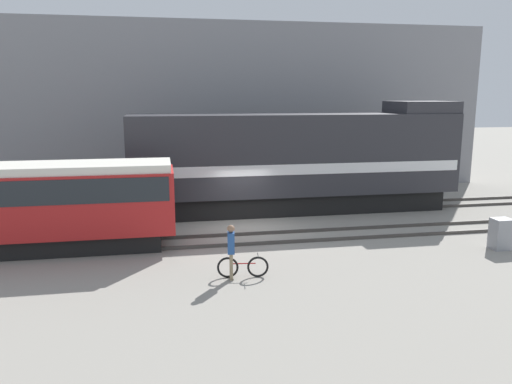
% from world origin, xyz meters
% --- Properties ---
extents(ground_plane, '(120.00, 120.00, 0.00)m').
position_xyz_m(ground_plane, '(0.00, 0.00, 0.00)').
color(ground_plane, gray).
extents(track_near, '(60.00, 1.51, 0.14)m').
position_xyz_m(track_near, '(0.00, -1.74, 0.07)').
color(track_near, '#47423D').
rests_on(track_near, ground).
extents(track_far, '(60.00, 1.51, 0.14)m').
position_xyz_m(track_far, '(0.00, 2.98, 0.07)').
color(track_far, '#47423D').
rests_on(track_far, ground).
extents(building_backdrop, '(33.60, 6.00, 10.12)m').
position_xyz_m(building_backdrop, '(0.00, 11.91, 5.06)').
color(building_backdrop, gray).
rests_on(building_backdrop, ground).
extents(freight_locomotive, '(16.33, 3.04, 5.51)m').
position_xyz_m(freight_locomotive, '(3.08, 2.98, 2.58)').
color(freight_locomotive, black).
rests_on(freight_locomotive, ground).
extents(streetcar, '(9.10, 2.54, 3.34)m').
position_xyz_m(streetcar, '(-7.75, -1.74, 1.91)').
color(streetcar, black).
rests_on(streetcar, ground).
extents(bicycle, '(1.68, 0.44, 0.76)m').
position_xyz_m(bicycle, '(-1.15, -5.86, 0.35)').
color(bicycle, black).
rests_on(bicycle, ground).
extents(person, '(0.26, 0.38, 1.81)m').
position_xyz_m(person, '(-1.54, -5.96, 1.11)').
color(person, '#8C7A5B').
rests_on(person, ground).
extents(signal_box, '(0.70, 0.60, 1.20)m').
position_xyz_m(signal_box, '(9.07, -4.67, 0.60)').
color(signal_box, gray).
rests_on(signal_box, ground).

